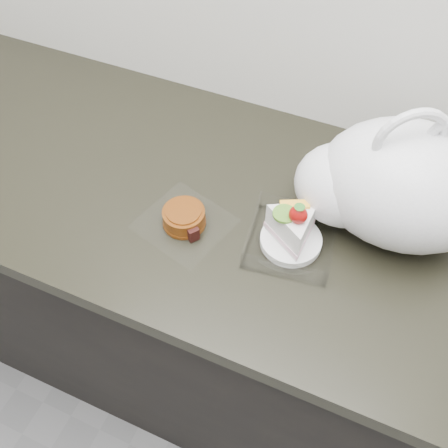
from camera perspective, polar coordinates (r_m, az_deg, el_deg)
The scene contains 4 objects.
counter at distance 1.40m, azimuth 1.88°, elevation -9.74°, with size 2.04×0.64×0.90m.
cake_tray at distance 0.94m, azimuth 7.78°, elevation -1.11°, with size 0.18×0.18×0.13m.
mooncake_wrap at distance 0.98m, azimuth -4.54°, elevation 0.58°, with size 0.20×0.20×0.04m.
plastic_bag at distance 0.96m, azimuth 18.68°, elevation 4.29°, with size 0.41×0.34×0.29m.
Camera 1 is at (0.22, 1.07, 1.68)m, focal length 40.00 mm.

